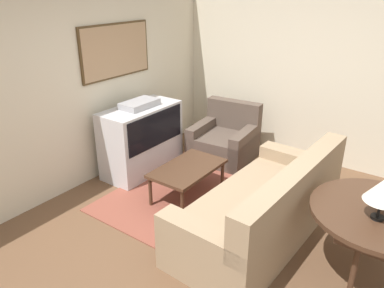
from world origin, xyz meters
name	(u,v)px	position (x,y,z in m)	size (l,w,h in m)	color
ground_plane	(210,237)	(0.00, 0.00, 0.00)	(12.00, 12.00, 0.00)	brown
wall_back	(72,87)	(0.01, 2.13, 1.36)	(12.00, 0.10, 2.70)	beige
wall_right	(309,73)	(2.63, 0.00, 1.35)	(0.06, 12.00, 2.70)	beige
area_rug	(193,195)	(0.61, 0.66, 0.01)	(2.24, 1.84, 0.01)	brown
tv	(142,139)	(0.76, 1.69, 0.50)	(1.20, 0.58, 1.07)	silver
couch	(264,210)	(0.38, -0.44, 0.32)	(2.28, 1.09, 0.93)	#9E8466
armchair	(225,141)	(1.84, 0.94, 0.28)	(0.98, 0.97, 0.86)	brown
coffee_table	(188,170)	(0.54, 0.70, 0.39)	(0.98, 0.59, 0.44)	#472D1E
console_table	(380,218)	(0.36, -1.55, 0.68)	(1.21, 1.21, 0.74)	#472D1E
table_lamp	(384,190)	(0.22, -1.54, 1.02)	(0.30, 0.30, 0.39)	black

